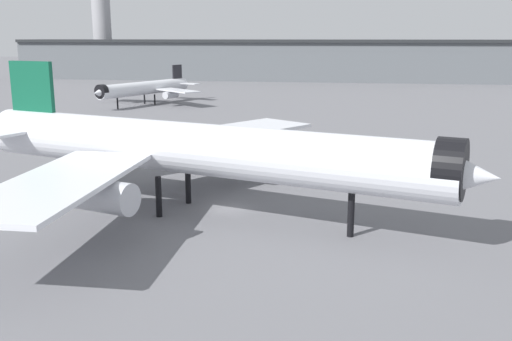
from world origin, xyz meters
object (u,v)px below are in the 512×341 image
object	(u,v)px
airliner_near_gate	(190,149)
airliner_far_taxiway	(146,88)
service_truck_front	(382,151)
traffic_cone_near_nose	(410,168)

from	to	relation	value
airliner_near_gate	airliner_far_taxiway	distance (m)	102.58
airliner_far_taxiway	service_truck_front	bearing A→B (deg)	64.78
airliner_far_taxiway	service_truck_front	distance (m)	88.99
airliner_far_taxiway	traffic_cone_near_nose	size ratio (longest dim) A/B	50.14
airliner_near_gate	traffic_cone_near_nose	xyz separation A→B (m)	(24.58, 23.99, -6.45)
airliner_near_gate	airliner_far_taxiway	bearing A→B (deg)	129.26
airliner_far_taxiway	airliner_near_gate	bearing A→B (deg)	44.49
service_truck_front	airliner_near_gate	bearing A→B (deg)	16.87
airliner_far_taxiway	traffic_cone_near_nose	distance (m)	95.66
airliner_near_gate	traffic_cone_near_nose	distance (m)	34.95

